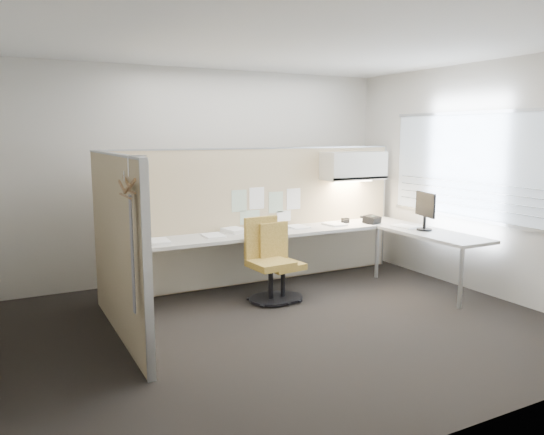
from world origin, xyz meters
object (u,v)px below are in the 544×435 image
chair_left (267,263)px  phone (372,220)px  monitor (425,209)px  desk (303,240)px  chair_right (280,265)px

chair_left → phone: size_ratio=3.71×
monitor → chair_left: bearing=93.9°
desk → monitor: (1.37, -0.72, 0.41)m
phone → desk: bearing=162.5°
desk → monitor: bearing=-27.6°
phone → monitor: bearing=-89.9°
desk → phone: 1.13m
desk → chair_right: 0.62m
desk → chair_left: size_ratio=4.15×
desk → phone: phone is taller
monitor → phone: monitor is taller
chair_right → monitor: size_ratio=1.84×
desk → chair_left: (-0.66, -0.30, -0.15)m
chair_left → chair_right: (0.16, -0.00, -0.04)m
chair_right → chair_left: bearing=171.3°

